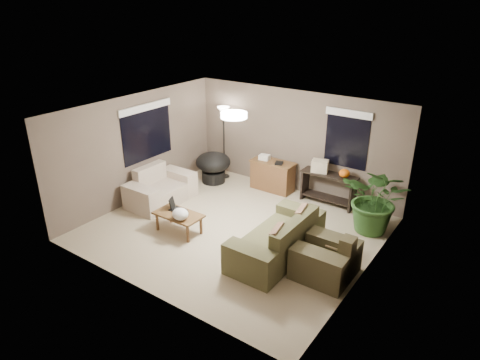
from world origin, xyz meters
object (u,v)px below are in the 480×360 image
Objects in this scene: desk at (273,176)px; houseplant at (376,207)px; papasan_chair at (213,165)px; floor_lamp at (224,119)px; coffee_table at (178,216)px; armchair at (326,260)px; console_table at (328,186)px; cat_scratching_post at (332,258)px; loveseat at (160,190)px; main_sofa at (279,241)px.

houseplant reaches higher than desk.
floor_lamp is at bearing 86.68° from papasan_chair.
coffee_table is 0.91× the size of desk.
armchair is 0.52× the size of floor_lamp.
cat_scratching_post is (1.17, -2.37, -0.22)m from console_table.
armchair is at bearing -66.11° from console_table.
loveseat is at bearing 174.50° from armchair.
cat_scratching_post is at bearing -23.98° from papasan_chair.
console_table is (1.95, 2.97, 0.08)m from coffee_table.
floor_lamp reaches higher than cat_scratching_post.
loveseat is 1.60× the size of armchair.
coffee_table is 0.86× the size of papasan_chair.
loveseat and armchair have the same top height.
main_sofa is at bearing -121.40° from houseplant.
coffee_table is (1.32, -0.80, 0.06)m from loveseat.
armchair is at bearing -44.08° from desk.
desk is 2.86m from houseplant.
main_sofa is 2.20× the size of armchair.
houseplant is (2.79, -0.58, 0.19)m from desk.
armchair is at bearing -93.91° from cat_scratching_post.
main_sofa is at bearing -86.19° from console_table.
main_sofa is 2.55m from console_table.
armchair is 1.98m from houseplant.
armchair reaches higher than cat_scratching_post.
loveseat is at bearing 177.44° from cat_scratching_post.
floor_lamp is at bearing 172.56° from houseplant.
loveseat is 0.84× the size of floor_lamp.
console_table is (-0.17, 2.54, 0.14)m from main_sofa.
armchair is (4.42, -0.43, 0.00)m from loveseat.
cat_scratching_post is at bearing -95.21° from houseplant.
loveseat is at bearing 173.91° from main_sofa.
cat_scratching_post is (4.44, -0.20, -0.08)m from loveseat.
houseplant is 2.92× the size of cat_scratching_post.
papasan_chair is (-1.03, 2.45, 0.11)m from coffee_table.
papasan_chair is (-4.13, 2.07, 0.17)m from armchair.
cat_scratching_post is at bearing -28.98° from floor_lamp.
papasan_chair is 2.34× the size of cat_scratching_post.
floor_lamp is (-1.49, -0.03, 1.22)m from desk.
main_sofa is 4.18m from floor_lamp.
floor_lamp reaches higher than houseplant.
coffee_table is at bearing -67.14° from papasan_chair.
main_sofa reaches higher than papasan_chair.
console_table is at bearing 93.81° from main_sofa.
papasan_chair is 4.30m from houseplant.
console_table reaches higher than coffee_table.
desk is (-1.64, 2.48, 0.08)m from main_sofa.
desk is 1.58m from papasan_chair.
cat_scratching_post is at bearing 10.94° from coffee_table.
armchair reaches higher than coffee_table.
loveseat is 3.93m from console_table.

